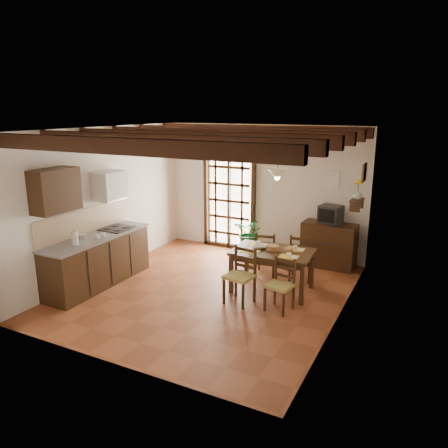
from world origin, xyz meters
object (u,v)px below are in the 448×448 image
Objects in this scene: potted_plant at (250,232)px; pendant_lamp at (277,173)px; dining_table at (273,256)px; chair_near_left at (240,286)px; chair_far_left at (266,261)px; chair_far_right at (301,265)px; chair_near_right at (280,294)px; kitchen_counter at (98,260)px; sideboard at (329,245)px; crt_tv at (331,214)px.

pendant_lamp is at bearing -52.24° from potted_plant.
dining_table is 0.85m from chair_near_left.
chair_near_left is (-0.30, -0.71, -0.35)m from dining_table.
chair_far_right is (0.68, 0.04, 0.01)m from chair_far_left.
pendant_lamp reaches higher than chair_near_right.
chair_far_left is at bearing 101.79° from chair_near_left.
chair_near_right is 0.45× the size of potted_plant.
chair_far_left is (-0.08, 1.39, -0.03)m from chair_near_left.
chair_near_right is at bearing -63.77° from dining_table.
kitchen_counter is at bearing 25.78° from chair_far_left.
kitchen_counter reaches higher than chair_far_right.
chair_near_left is 2.32m from potted_plant.
sideboard is at bearing 6.99° from potted_plant.
chair_near_left reaches higher than chair_near_right.
potted_plant is at bearing 133.89° from chair_near_right.
sideboard is (0.58, 1.66, -0.19)m from dining_table.
chair_far_left is 0.68m from chair_far_right.
chair_far_right reaches higher than chair_far_left.
chair_far_right is (3.22, 1.88, -0.19)m from kitchen_counter.
chair_near_left reaches higher than chair_far_right.
crt_tv is 0.25× the size of potted_plant.
pendant_lamp is (0.38, -0.58, 1.81)m from chair_far_left.
chair_near_right is at bearing -56.06° from potted_plant.
chair_far_left is 1.94m from pendant_lamp.
kitchen_counter is 3.35m from chair_near_right.
dining_table is at bearing -97.58° from crt_tv.
kitchen_counter is at bearing -156.63° from pendant_lamp.
chair_near_left is 0.68m from chair_near_right.
sideboard is at bearing 69.52° from pendant_lamp.
chair_near_left is 1.05× the size of chair_far_right.
potted_plant is at bearing 122.47° from dining_table.
chair_near_left is 0.89× the size of sideboard.
chair_far_left is (-0.76, 1.35, 0.00)m from chair_near_right.
pendant_lamp reaches higher than potted_plant.
dining_table is at bearing 109.20° from chair_far_left.
crt_tv is at bearing -115.15° from chair_far_right.
pendant_lamp is (-0.58, -1.56, 0.99)m from crt_tv.
crt_tv is 0.56× the size of pendant_lamp.
kitchen_counter reaches higher than chair_near_right.
pendant_lamp reaches higher than dining_table.
sideboard is 0.57× the size of potted_plant.
dining_table is 1.50× the size of chair_near_left.
chair_near_right is at bearing -83.07° from crt_tv.
dining_table is 1.67× the size of pendant_lamp.
crt_tv is (0.96, 0.98, 0.82)m from chair_far_left.
chair_near_left is at bearing -108.03° from sideboard.
chair_far_right is 0.48× the size of potted_plant.
kitchen_counter is at bearing -129.37° from crt_tv.
pendant_lamp is (-0.38, 0.78, 1.81)m from chair_near_right.
chair_near_left is (2.63, 0.45, -0.18)m from kitchen_counter.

